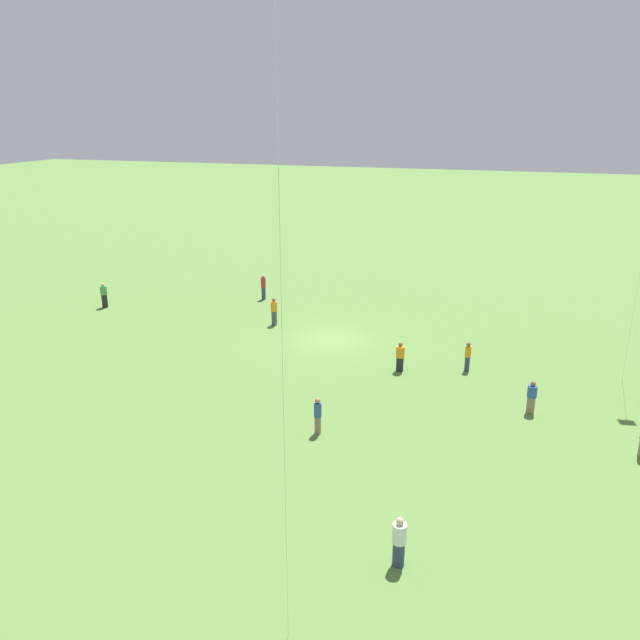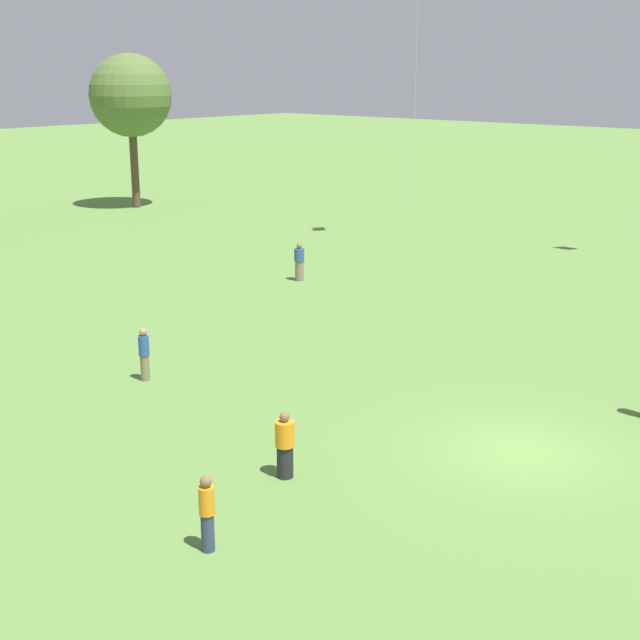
# 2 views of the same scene
# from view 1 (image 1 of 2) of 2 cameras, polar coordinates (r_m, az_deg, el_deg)

# --- Properties ---
(ground_plane) EXTENTS (240.00, 240.00, 0.00)m
(ground_plane) POSITION_cam_1_polar(r_m,az_deg,el_deg) (38.44, 1.06, -1.79)
(ground_plane) COLOR #5B843D
(person_0) EXTENTS (0.42, 0.42, 1.65)m
(person_0) POSITION_cam_1_polar(r_m,az_deg,el_deg) (34.52, 13.35, -3.26)
(person_0) COLOR #333D5B
(person_0) RESTS_ON ground_plane
(person_1) EXTENTS (0.40, 0.40, 1.69)m
(person_1) POSITION_cam_1_polar(r_m,az_deg,el_deg) (27.31, -0.21, -8.73)
(person_1) COLOR #847056
(person_1) RESTS_ON ground_plane
(person_4) EXTENTS (0.53, 0.53, 1.83)m
(person_4) POSITION_cam_1_polar(r_m,az_deg,el_deg) (40.89, -4.22, 0.77)
(person_4) COLOR #4C4C51
(person_4) RESTS_ON ground_plane
(person_6) EXTENTS (0.39, 0.39, 1.91)m
(person_6) POSITION_cam_1_polar(r_m,az_deg,el_deg) (46.56, -5.20, 3.05)
(person_6) COLOR #333D5B
(person_6) RESTS_ON ground_plane
(person_7) EXTENTS (0.47, 0.47, 1.61)m
(person_7) POSITION_cam_1_polar(r_m,az_deg,el_deg) (30.69, 18.77, -6.73)
(person_7) COLOR #847056
(person_7) RESTS_ON ground_plane
(person_8) EXTENTS (0.62, 0.62, 1.73)m
(person_8) POSITION_cam_1_polar(r_m,az_deg,el_deg) (20.43, 7.24, -19.49)
(person_8) COLOR #333D5B
(person_8) RESTS_ON ground_plane
(person_9) EXTENTS (0.56, 0.56, 1.79)m
(person_9) POSITION_cam_1_polar(r_m,az_deg,el_deg) (47.09, -19.14, 2.14)
(person_9) COLOR #232328
(person_9) RESTS_ON ground_plane
(person_10) EXTENTS (0.65, 0.65, 1.65)m
(person_10) POSITION_cam_1_polar(r_m,az_deg,el_deg) (33.88, 7.33, -3.38)
(person_10) COLOR #232328
(person_10) RESTS_ON ground_plane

